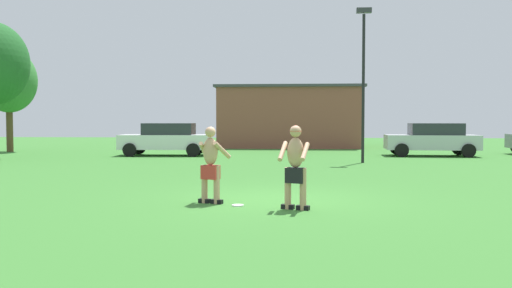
{
  "coord_description": "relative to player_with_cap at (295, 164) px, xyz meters",
  "views": [
    {
      "loc": [
        0.46,
        -11.8,
        1.77
      ],
      "look_at": [
        -0.4,
        0.38,
        1.21
      ],
      "focal_mm": 37.91,
      "sensor_mm": 36.0,
      "label": 1
    }
  ],
  "objects": [
    {
      "name": "car_white_mid_lot",
      "position": [
        -6.27,
        15.4,
        -0.08
      ],
      "size": [
        4.38,
        2.18,
        1.58
      ],
      "color": "white",
      "rests_on": "ground_plane"
    },
    {
      "name": "tree_left_field",
      "position": [
        -15.5,
        17.84,
        2.94
      ],
      "size": [
        2.95,
        2.95,
        5.62
      ],
      "color": "brown",
      "rests_on": "ground_plane"
    },
    {
      "name": "frisbee",
      "position": [
        -1.17,
        0.36,
        -0.89
      ],
      "size": [
        0.25,
        0.25,
        0.03
      ],
      "primitive_type": "cylinder",
      "color": "white",
      "rests_on": "ground_plane"
    },
    {
      "name": "outbuilding_behind_lot",
      "position": [
        -0.33,
        24.66,
        1.03
      ],
      "size": [
        9.1,
        6.33,
        3.86
      ],
      "color": "brown",
      "rests_on": "ground_plane"
    },
    {
      "name": "car_silver_near_post",
      "position": [
        6.61,
        15.95,
        -0.08
      ],
      "size": [
        4.38,
        2.2,
        1.58
      ],
      "color": "silver",
      "rests_on": "ground_plane"
    },
    {
      "name": "player_in_red",
      "position": [
        -1.77,
        0.67,
        -0.06
      ],
      "size": [
        0.7,
        0.65,
        1.62
      ],
      "color": "black",
      "rests_on": "ground_plane"
    },
    {
      "name": "lamp_post",
      "position": [
        2.76,
        11.62,
        2.88
      ],
      "size": [
        0.6,
        0.24,
        6.24
      ],
      "color": "black",
      "rests_on": "ground_plane"
    },
    {
      "name": "player_with_cap",
      "position": [
        0.0,
        0.0,
        0.0
      ],
      "size": [
        0.64,
        0.7,
        1.66
      ],
      "color": "black",
      "rests_on": "ground_plane"
    },
    {
      "name": "ground_plane",
      "position": [
        -0.48,
        1.26,
        -0.91
      ],
      "size": [
        80.0,
        80.0,
        0.0
      ],
      "primitive_type": "plane",
      "color": "#38752D"
    }
  ]
}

